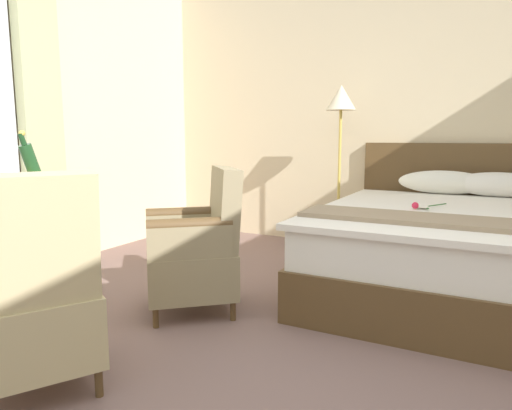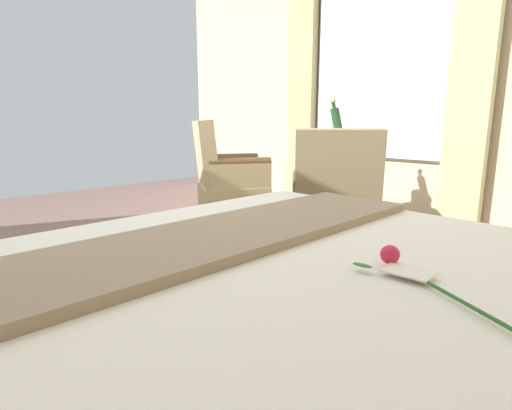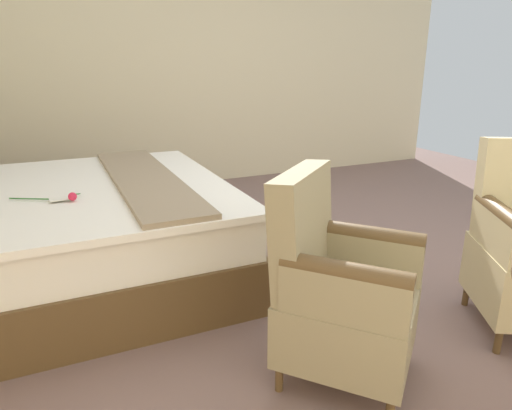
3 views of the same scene
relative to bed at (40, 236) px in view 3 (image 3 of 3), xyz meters
name	(u,v)px [view 3 (image 3 of 3)]	position (x,y,z in m)	size (l,w,h in m)	color
ground_plane	(349,266)	(-0.58, -1.94, -0.34)	(7.59, 7.59, 0.00)	#785D56
wall_far_side	(213,54)	(2.17, -1.94, 1.12)	(0.12, 6.21, 2.92)	beige
bed	(40,236)	(0.00, 0.00, 0.00)	(1.98, 2.27, 1.08)	brown
armchair_by_window	(339,293)	(-1.50, -1.20, 0.07)	(0.78, 0.77, 0.94)	brown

